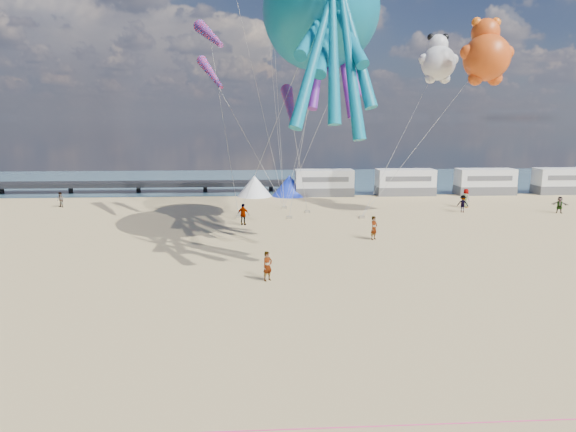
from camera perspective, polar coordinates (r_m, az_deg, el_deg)
The scene contains 29 objects.
ground at distance 20.36m, azimuth 1.56°, elevation -14.82°, with size 120.00×120.00×0.00m, color #DABC7E.
water at distance 73.83m, azimuth -2.13°, elevation 3.98°, with size 120.00×120.00×0.00m, color #395B6D.
pier at distance 68.09m, azimuth -26.22°, elevation 3.12°, with size 60.00×3.00×0.50m, color black.
motorhome_0 at distance 59.24m, azimuth 4.02°, elevation 3.71°, with size 6.60×2.50×3.00m, color silver.
motorhome_1 at distance 61.19m, azimuth 12.89°, elevation 3.69°, with size 6.60×2.50×3.00m, color silver.
motorhome_2 at distance 64.50m, azimuth 21.04°, elevation 3.60°, with size 6.60×2.50×3.00m, color silver.
motorhome_3 at distance 68.96m, azimuth 28.26°, elevation 3.45°, with size 6.60×2.50×3.00m, color silver.
tent_white at distance 58.78m, azimuth -3.76°, elevation 3.36°, with size 4.00×4.00×2.40m, color white.
tent_blue at distance 58.89m, azimuth 0.15°, elevation 3.40°, with size 4.00×4.00×2.40m, color #1933CC.
rope_line at distance 16.02m, azimuth 3.23°, elevation -22.49°, with size 0.03×0.03×34.00m, color #F2338C.
standing_person at distance 28.29m, azimuth -2.29°, elevation -5.58°, with size 0.60×0.39×1.65m, color tan.
beachgoer_0 at distance 54.36m, azimuth 19.13°, elevation 1.89°, with size 0.68×0.45×1.87m, color #7F6659.
beachgoer_1 at distance 56.16m, azimuth -23.96°, elevation 1.65°, with size 0.75×0.49×1.53m, color #7F6659.
beachgoer_2 at distance 51.38m, azimuth 18.84°, elevation 1.30°, with size 0.80×0.62×1.64m, color #7F6659.
beachgoer_3 at distance 42.94m, azimuth -4.99°, elevation 0.18°, with size 1.18×0.68×1.82m, color #7F6659.
beachgoer_4 at distance 54.58m, azimuth 27.95°, elevation 1.10°, with size 0.92×0.38×1.57m, color #7F6659.
beachgoer_5 at distance 38.22m, azimuth 9.53°, elevation -1.32°, with size 1.62×0.51×1.74m, color #7F6659.
sandbag_a at distance 46.34m, azimuth -5.50°, elevation -0.05°, with size 0.50×0.35×0.22m, color gray.
sandbag_b at distance 45.69m, azimuth 0.15°, elevation -0.15°, with size 0.50×0.35×0.22m, color gray.
sandbag_c at distance 46.33m, azimuth 8.22°, elevation -0.11°, with size 0.50×0.35×0.22m, color gray.
sandbag_d at distance 48.45m, azimuth 2.18°, elevation 0.47°, with size 0.50×0.35×0.22m, color gray.
sandbag_e at distance 50.82m, azimuth -0.40°, elevation 0.97°, with size 0.50×0.35×0.22m, color gray.
kite_octopus_teal at distance 36.69m, azimuth 3.59°, elevation 21.73°, with size 5.36×12.50×14.29m, color #0A6C89, non-canonical shape.
kite_octopus_purple at distance 42.10m, azimuth 3.77°, elevation 20.20°, with size 4.53×10.56×12.07m, color #581A85, non-canonical shape.
kite_panda at distance 50.97m, azimuth 16.37°, elevation 15.99°, with size 3.78×3.55×5.33m, color silver, non-canonical shape.
kite_teddy_orange at distance 47.95m, azimuth 21.20°, elevation 16.08°, with size 4.70×4.42×6.63m, color #D64A13, non-canonical shape.
windsock_left at distance 44.00m, azimuth -8.70°, elevation 19.25°, with size 1.10×6.87×6.87m, color red, non-canonical shape.
windsock_mid at distance 39.87m, azimuth 0.20°, elevation 12.15°, with size 1.00×6.25×6.25m, color red, non-canonical shape.
windsock_right at distance 45.80m, azimuth -8.56°, elevation 15.41°, with size 0.90×5.51×5.51m, color red, non-canonical shape.
Camera 1 is at (-1.63, -18.29, 8.81)m, focal length 32.00 mm.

